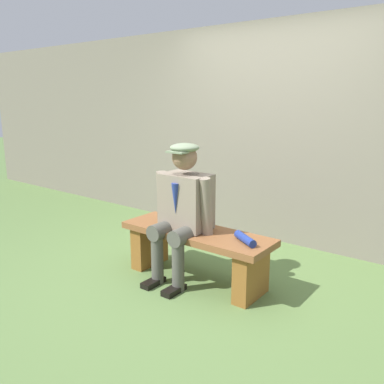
% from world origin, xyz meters
% --- Properties ---
extents(ground_plane, '(30.00, 30.00, 0.00)m').
position_xyz_m(ground_plane, '(0.00, 0.00, 0.00)').
color(ground_plane, '#5A7840').
extents(bench, '(1.45, 0.47, 0.48)m').
position_xyz_m(bench, '(0.00, 0.00, 0.32)').
color(bench, brown).
rests_on(bench, ground).
extents(seated_man, '(0.61, 0.60, 1.26)m').
position_xyz_m(seated_man, '(0.11, 0.06, 0.71)').
color(seated_man, gray).
rests_on(seated_man, ground).
extents(rolled_magazine, '(0.27, 0.20, 0.07)m').
position_xyz_m(rolled_magazine, '(-0.52, 0.01, 0.52)').
color(rolled_magazine, navy).
rests_on(rolled_magazine, bench).
extents(stadium_wall, '(12.00, 0.24, 2.49)m').
position_xyz_m(stadium_wall, '(0.00, -1.54, 1.25)').
color(stadium_wall, gray).
rests_on(stadium_wall, ground).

